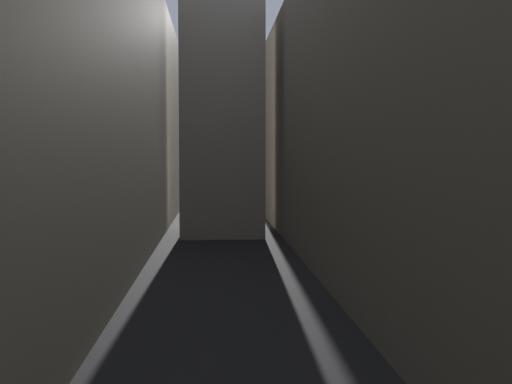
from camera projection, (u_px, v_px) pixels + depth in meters
name	position (u px, v px, depth m)	size (l,w,h in m)	color
ground_plane	(228.00, 288.00, 36.24)	(264.00, 264.00, 0.00)	#232326
building_block_left	(34.00, 87.00, 36.89)	(11.23, 108.00, 22.86)	gray
building_block_right	(441.00, 103.00, 38.49)	(14.83, 108.00, 21.31)	gray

